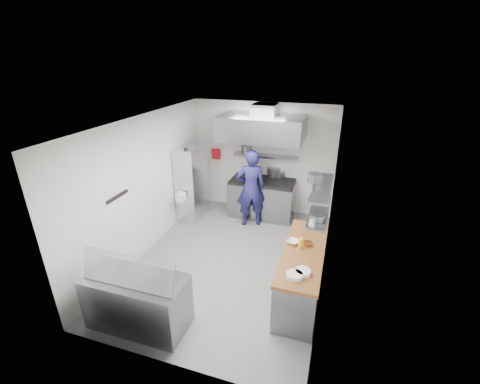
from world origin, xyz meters
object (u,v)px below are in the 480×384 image
(chef, at_px, (251,188))
(wire_rack, at_px, (192,183))
(gas_range, at_px, (262,199))
(display_case, at_px, (138,301))

(chef, xyz_separation_m, wire_rack, (-1.49, -0.06, -0.02))
(gas_range, height_order, display_case, gas_range)
(gas_range, xyz_separation_m, wire_rack, (-1.63, -0.60, 0.48))
(gas_range, xyz_separation_m, display_case, (-0.88, -4.10, -0.03))
(gas_range, relative_size, display_case, 1.07)
(gas_range, distance_m, display_case, 4.19)
(wire_rack, bearing_deg, gas_range, 20.25)
(wire_rack, distance_m, display_case, 3.61)
(chef, xyz_separation_m, display_case, (-0.74, -3.56, -0.52))
(wire_rack, bearing_deg, chef, 2.20)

